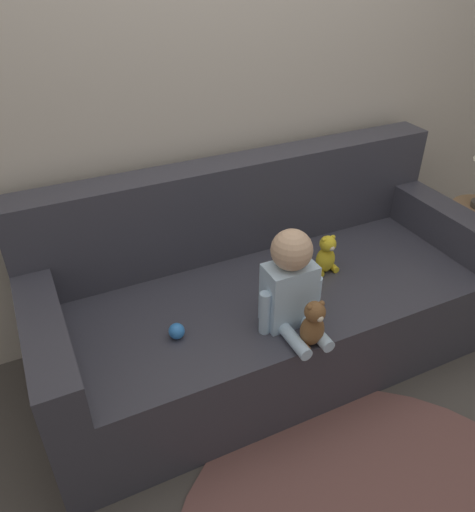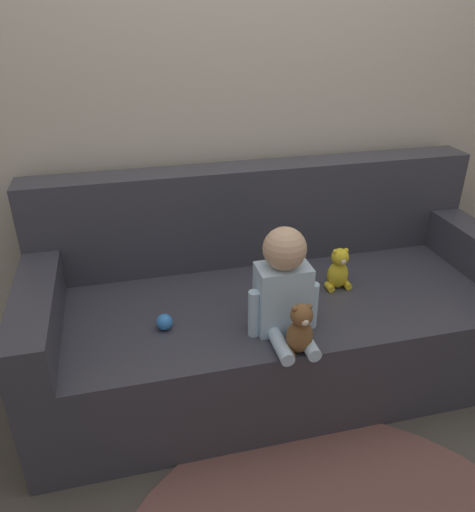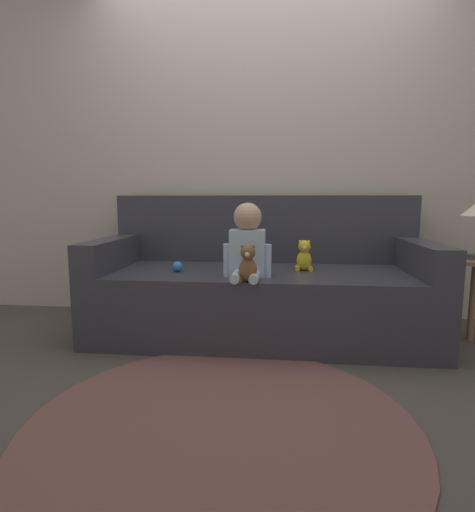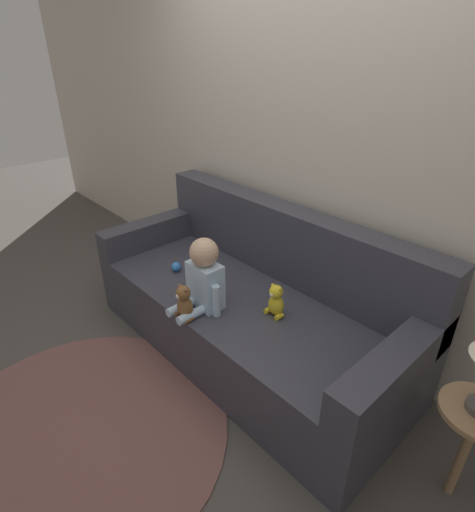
# 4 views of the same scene
# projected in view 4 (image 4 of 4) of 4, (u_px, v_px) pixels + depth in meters

# --- Properties ---
(ground_plane) EXTENTS (12.00, 12.00, 0.00)m
(ground_plane) POSITION_uv_depth(u_px,v_px,m) (244.00, 348.00, 2.71)
(ground_plane) COLOR #4C4742
(wall_back) EXTENTS (8.00, 0.05, 2.60)m
(wall_back) POSITION_uv_depth(u_px,v_px,m) (309.00, 143.00, 2.43)
(wall_back) COLOR beige
(wall_back) RESTS_ON ground_plane
(couch) EXTENTS (2.17, 0.90, 0.93)m
(couch) POSITION_uv_depth(u_px,v_px,m) (251.00, 306.00, 2.60)
(couch) COLOR #383842
(couch) RESTS_ON ground_plane
(person_baby) EXTENTS (0.29, 0.32, 0.44)m
(person_baby) POSITION_uv_depth(u_px,v_px,m) (203.00, 277.00, 2.30)
(person_baby) COLOR silver
(person_baby) RESTS_ON couch
(teddy_bear_brown) EXTENTS (0.12, 0.10, 0.21)m
(teddy_bear_brown) POSITION_uv_depth(u_px,v_px,m) (184.00, 303.00, 2.24)
(teddy_bear_brown) COLOR brown
(teddy_bear_brown) RESTS_ON couch
(plush_toy_side) EXTENTS (0.12, 0.09, 0.20)m
(plush_toy_side) POSITION_uv_depth(u_px,v_px,m) (276.00, 301.00, 2.27)
(plush_toy_side) COLOR yellow
(plush_toy_side) RESTS_ON couch
(toy_ball) EXTENTS (0.07, 0.07, 0.07)m
(toy_ball) POSITION_uv_depth(u_px,v_px,m) (176.00, 267.00, 2.74)
(toy_ball) COLOR #337FDB
(toy_ball) RESTS_ON couch
(floor_rug) EXTENTS (1.58, 1.58, 0.01)m
(floor_rug) POSITION_uv_depth(u_px,v_px,m) (78.00, 434.00, 2.11)
(floor_rug) COLOR brown
(floor_rug) RESTS_ON ground_plane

